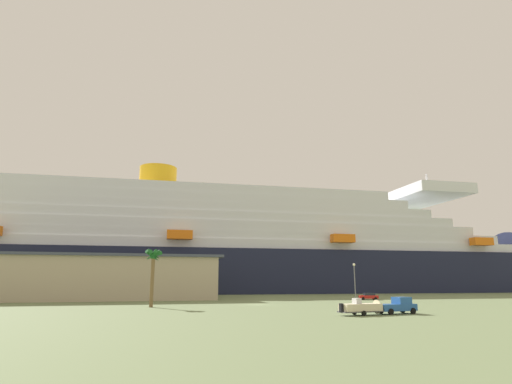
% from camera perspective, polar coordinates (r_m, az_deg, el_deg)
% --- Properties ---
extents(ground_plane, '(600.00, 600.00, 0.00)m').
position_cam_1_polar(ground_plane, '(110.70, -2.39, -14.15)').
color(ground_plane, '#66754C').
extents(cruise_ship, '(283.98, 51.22, 57.49)m').
position_cam_1_polar(cruise_ship, '(159.33, 0.53, -8.06)').
color(cruise_ship, '#191E38').
rests_on(cruise_ship, ground_plane).
extents(terminal_building, '(64.03, 33.76, 10.24)m').
position_cam_1_polar(terminal_building, '(111.43, -21.84, -10.67)').
color(terminal_building, '#B7A88C').
rests_on(terminal_building, ground_plane).
extents(pickup_truck, '(5.92, 3.32, 2.20)m').
position_cam_1_polar(pickup_truck, '(61.85, 18.60, -14.39)').
color(pickup_truck, '#2659A5').
rests_on(pickup_truck, ground_plane).
extents(small_boat_on_trailer, '(7.66, 3.42, 2.15)m').
position_cam_1_polar(small_boat_on_trailer, '(58.47, 14.53, -14.88)').
color(small_boat_on_trailer, '#595960').
rests_on(small_boat_on_trailer, ground_plane).
extents(palm_tree, '(3.04, 3.03, 9.79)m').
position_cam_1_polar(palm_tree, '(75.13, -13.75, -9.07)').
color(palm_tree, brown).
rests_on(palm_tree, ground_plane).
extents(street_lamp, '(0.56, 0.56, 7.96)m').
position_cam_1_polar(street_lamp, '(92.32, 13.20, -11.09)').
color(street_lamp, slate).
rests_on(street_lamp, ground_plane).
extents(parked_car_yellow_taxi, '(4.78, 2.64, 1.58)m').
position_cam_1_polar(parked_car_yellow_taxi, '(105.73, -26.65, -12.59)').
color(parked_car_yellow_taxi, yellow).
rests_on(parked_car_yellow_taxi, ground_plane).
extents(parked_car_red_hatchback, '(4.58, 2.79, 1.58)m').
position_cam_1_polar(parked_car_red_hatchback, '(104.04, 14.99, -13.46)').
color(parked_car_red_hatchback, red).
rests_on(parked_car_red_hatchback, ground_plane).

